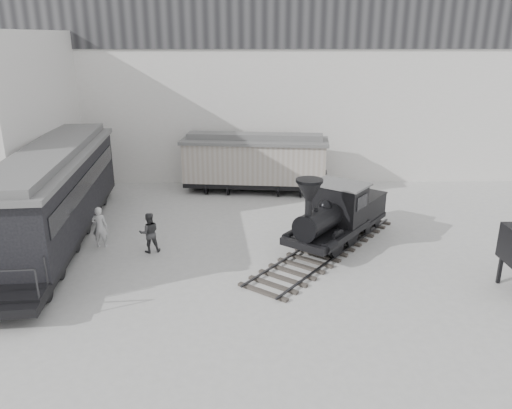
{
  "coord_description": "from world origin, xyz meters",
  "views": [
    {
      "loc": [
        -1.04,
        -16.26,
        8.76
      ],
      "look_at": [
        -0.67,
        3.6,
        2.0
      ],
      "focal_mm": 35.0,
      "sensor_mm": 36.0,
      "label": 1
    }
  ],
  "objects_px": {
    "locomotive": "(335,218)",
    "visitor_b": "(149,233)",
    "visitor_a": "(100,227)",
    "boxcar": "(255,161)",
    "passenger_coach": "(54,194)"
  },
  "relations": [
    {
      "from": "visitor_a",
      "to": "visitor_b",
      "type": "bearing_deg",
      "value": 166.56
    },
    {
      "from": "visitor_a",
      "to": "visitor_b",
      "type": "xyz_separation_m",
      "value": [
        2.23,
        -0.58,
        -0.04
      ]
    },
    {
      "from": "boxcar",
      "to": "visitor_b",
      "type": "height_order",
      "value": "boxcar"
    },
    {
      "from": "visitor_a",
      "to": "visitor_b",
      "type": "distance_m",
      "value": 2.31
    },
    {
      "from": "passenger_coach",
      "to": "visitor_a",
      "type": "height_order",
      "value": "passenger_coach"
    },
    {
      "from": "visitor_b",
      "to": "boxcar",
      "type": "bearing_deg",
      "value": -133.96
    },
    {
      "from": "boxcar",
      "to": "visitor_a",
      "type": "distance_m",
      "value": 10.61
    },
    {
      "from": "visitor_a",
      "to": "passenger_coach",
      "type": "bearing_deg",
      "value": -22.07
    },
    {
      "from": "locomotive",
      "to": "visitor_b",
      "type": "bearing_deg",
      "value": -138.66
    },
    {
      "from": "visitor_b",
      "to": "locomotive",
      "type": "bearing_deg",
      "value": 167.93
    },
    {
      "from": "boxcar",
      "to": "passenger_coach",
      "type": "bearing_deg",
      "value": -134.98
    },
    {
      "from": "locomotive",
      "to": "visitor_a",
      "type": "height_order",
      "value": "locomotive"
    },
    {
      "from": "locomotive",
      "to": "visitor_b",
      "type": "relative_size",
      "value": 5.17
    },
    {
      "from": "visitor_a",
      "to": "locomotive",
      "type": "bearing_deg",
      "value": -179.0
    },
    {
      "from": "boxcar",
      "to": "passenger_coach",
      "type": "relative_size",
      "value": 0.59
    }
  ]
}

